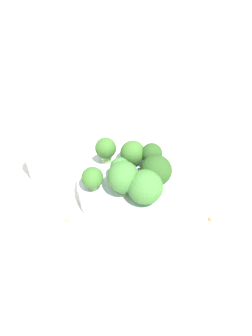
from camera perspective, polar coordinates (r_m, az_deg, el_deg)
name	(u,v)px	position (r m, az deg, el deg)	size (l,w,h in m)	color
ground_plane	(126,194)	(0.60, 0.00, -4.55)	(3.00, 3.00, 0.00)	silver
bowl	(126,187)	(0.59, 0.00, -3.37)	(0.17, 0.17, 0.04)	silver
broccoli_floret_0	(120,168)	(0.55, -1.07, 0.05)	(0.03, 0.03, 0.05)	#7A9E5B
broccoli_floret_1	(133,153)	(0.58, 1.17, 2.57)	(0.04, 0.04, 0.05)	#84AD66
broccoli_floret_2	(123,177)	(0.53, -0.45, -1.66)	(0.05, 0.05, 0.06)	#8EB770
broccoli_floret_3	(143,189)	(0.52, 2.99, -3.60)	(0.06, 0.06, 0.06)	#84AD66
broccoli_floret_4	(104,150)	(0.58, -3.85, 3.14)	(0.04, 0.04, 0.05)	#8EB770
broccoli_floret_5	(156,171)	(0.55, 5.27, -0.47)	(0.05, 0.05, 0.06)	#84AD66
broccoli_floret_6	(93,178)	(0.55, -5.85, -1.78)	(0.04, 0.04, 0.04)	#84AD66
broccoli_floret_7	(152,155)	(0.58, 4.58, 2.30)	(0.04, 0.04, 0.05)	#84AD66
pepper_shaker	(36,163)	(0.62, -15.40, 0.86)	(0.03, 0.03, 0.08)	#B2B7BC
almond_crumb_0	(66,220)	(0.57, -10.34, -8.82)	(0.01, 0.01, 0.01)	tan
almond_crumb_1	(210,219)	(0.58, 14.48, -8.54)	(0.01, 0.01, 0.01)	olive
almond_crumb_2	(68,200)	(0.60, -10.12, -5.57)	(0.01, 0.00, 0.01)	tan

